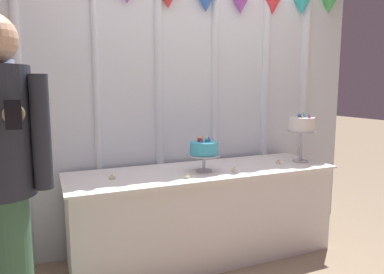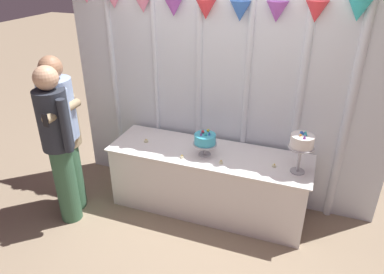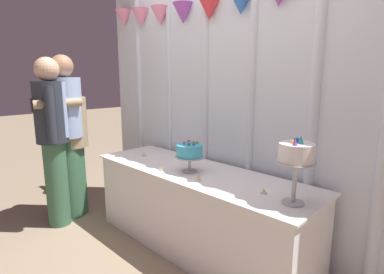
{
  "view_description": "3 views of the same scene",
  "coord_description": "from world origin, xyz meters",
  "px_view_note": "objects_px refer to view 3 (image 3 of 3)",
  "views": [
    {
      "loc": [
        -1.14,
        -2.36,
        1.37
      ],
      "look_at": [
        -0.09,
        0.12,
        0.99
      ],
      "focal_mm": 32.7,
      "sensor_mm": 36.0,
      "label": 1
    },
    {
      "loc": [
        0.96,
        -3.01,
        2.58
      ],
      "look_at": [
        -0.19,
        0.1,
        0.87
      ],
      "focal_mm": 33.42,
      "sensor_mm": 36.0,
      "label": 2
    },
    {
      "loc": [
        1.72,
        -1.69,
        1.51
      ],
      "look_at": [
        -0.2,
        0.24,
        0.97
      ],
      "focal_mm": 28.37,
      "sensor_mm": 36.0,
      "label": 3
    }
  ],
  "objects_px": {
    "tealight_far_right": "(264,192)",
    "cake_table": "(197,210)",
    "cake_display_nearright": "(296,156)",
    "tealight_near_left": "(162,169)",
    "guest_man_pink_jacket": "(53,135)",
    "guest_girl_blue_dress": "(71,143)",
    "tealight_far_left": "(144,155)",
    "cake_display_nearleft": "(190,152)",
    "guest_man_dark_suit": "(67,131)",
    "tealight_near_right": "(198,179)"
  },
  "relations": [
    {
      "from": "tealight_far_right",
      "to": "cake_table",
      "type": "bearing_deg",
      "value": 176.02
    },
    {
      "from": "cake_table",
      "to": "cake_display_nearright",
      "type": "relative_size",
      "value": 4.85
    },
    {
      "from": "tealight_near_left",
      "to": "guest_man_pink_jacket",
      "type": "height_order",
      "value": "guest_man_pink_jacket"
    },
    {
      "from": "tealight_far_right",
      "to": "guest_girl_blue_dress",
      "type": "distance_m",
      "value": 2.2
    },
    {
      "from": "cake_table",
      "to": "tealight_far_left",
      "type": "height_order",
      "value": "tealight_far_left"
    },
    {
      "from": "cake_display_nearleft",
      "to": "tealight_near_left",
      "type": "height_order",
      "value": "cake_display_nearleft"
    },
    {
      "from": "tealight_far_left",
      "to": "guest_man_pink_jacket",
      "type": "distance_m",
      "value": 0.92
    },
    {
      "from": "guest_girl_blue_dress",
      "to": "guest_man_pink_jacket",
      "type": "bearing_deg",
      "value": -60.15
    },
    {
      "from": "guest_man_dark_suit",
      "to": "guest_man_pink_jacket",
      "type": "xyz_separation_m",
      "value": [
        0.09,
        -0.19,
        -0.0
      ]
    },
    {
      "from": "cake_table",
      "to": "guest_man_dark_suit",
      "type": "height_order",
      "value": "guest_man_dark_suit"
    },
    {
      "from": "cake_display_nearright",
      "to": "tealight_far_right",
      "type": "relative_size",
      "value": 10.04
    },
    {
      "from": "cake_display_nearleft",
      "to": "tealight_near_right",
      "type": "xyz_separation_m",
      "value": [
        0.21,
        -0.11,
        -0.16
      ]
    },
    {
      "from": "guest_man_dark_suit",
      "to": "guest_girl_blue_dress",
      "type": "xyz_separation_m",
      "value": [
        -0.04,
        0.05,
        -0.14
      ]
    },
    {
      "from": "cake_display_nearright",
      "to": "guest_man_pink_jacket",
      "type": "distance_m",
      "value": 2.33
    },
    {
      "from": "cake_table",
      "to": "tealight_far_right",
      "type": "relative_size",
      "value": 48.72
    },
    {
      "from": "cake_display_nearleft",
      "to": "tealight_far_right",
      "type": "bearing_deg",
      "value": 1.13
    },
    {
      "from": "tealight_far_left",
      "to": "tealight_near_left",
      "type": "height_order",
      "value": "same"
    },
    {
      "from": "tealight_far_left",
      "to": "tealight_far_right",
      "type": "height_order",
      "value": "tealight_far_left"
    },
    {
      "from": "cake_display_nearleft",
      "to": "guest_man_dark_suit",
      "type": "distance_m",
      "value": 1.47
    },
    {
      "from": "guest_man_pink_jacket",
      "to": "guest_man_dark_suit",
      "type": "bearing_deg",
      "value": 116.94
    },
    {
      "from": "cake_display_nearright",
      "to": "tealight_near_right",
      "type": "relative_size",
      "value": 11.39
    },
    {
      "from": "tealight_near_left",
      "to": "tealight_far_right",
      "type": "height_order",
      "value": "tealight_near_left"
    },
    {
      "from": "tealight_near_right",
      "to": "guest_man_pink_jacket",
      "type": "bearing_deg",
      "value": -161.84
    },
    {
      "from": "cake_display_nearleft",
      "to": "cake_display_nearright",
      "type": "xyz_separation_m",
      "value": [
        0.93,
        -0.0,
        0.14
      ]
    },
    {
      "from": "tealight_far_right",
      "to": "guest_girl_blue_dress",
      "type": "relative_size",
      "value": 0.03
    },
    {
      "from": "tealight_far_right",
      "to": "guest_man_pink_jacket",
      "type": "distance_m",
      "value": 2.13
    },
    {
      "from": "cake_table",
      "to": "tealight_far_left",
      "type": "distance_m",
      "value": 0.81
    },
    {
      "from": "tealight_near_left",
      "to": "cake_table",
      "type": "bearing_deg",
      "value": 42.07
    },
    {
      "from": "cake_table",
      "to": "tealight_far_right",
      "type": "bearing_deg",
      "value": -3.98
    },
    {
      "from": "tealight_near_right",
      "to": "tealight_far_left",
      "type": "bearing_deg",
      "value": 170.39
    },
    {
      "from": "tealight_far_left",
      "to": "guest_girl_blue_dress",
      "type": "xyz_separation_m",
      "value": [
        -0.75,
        -0.42,
        0.08
      ]
    },
    {
      "from": "guest_man_dark_suit",
      "to": "tealight_far_right",
      "type": "bearing_deg",
      "value": 11.62
    },
    {
      "from": "cake_table",
      "to": "tealight_near_right",
      "type": "distance_m",
      "value": 0.45
    },
    {
      "from": "tealight_far_right",
      "to": "guest_man_dark_suit",
      "type": "height_order",
      "value": "guest_man_dark_suit"
    },
    {
      "from": "tealight_far_right",
      "to": "guest_man_pink_jacket",
      "type": "height_order",
      "value": "guest_man_pink_jacket"
    },
    {
      "from": "cake_display_nearright",
      "to": "tealight_near_right",
      "type": "height_order",
      "value": "cake_display_nearright"
    },
    {
      "from": "cake_display_nearright",
      "to": "tealight_near_right",
      "type": "distance_m",
      "value": 0.79
    },
    {
      "from": "tealight_near_right",
      "to": "guest_girl_blue_dress",
      "type": "bearing_deg",
      "value": -170.84
    },
    {
      "from": "cake_table",
      "to": "guest_girl_blue_dress",
      "type": "bearing_deg",
      "value": -163.52
    },
    {
      "from": "tealight_far_left",
      "to": "tealight_near_left",
      "type": "xyz_separation_m",
      "value": [
        0.5,
        -0.19,
        0.0
      ]
    },
    {
      "from": "tealight_near_right",
      "to": "guest_man_pink_jacket",
      "type": "relative_size",
      "value": 0.02
    },
    {
      "from": "tealight_far_left",
      "to": "tealight_far_right",
      "type": "xyz_separation_m",
      "value": [
        1.41,
        -0.03,
        -0.0
      ]
    },
    {
      "from": "cake_table",
      "to": "tealight_near_right",
      "type": "bearing_deg",
      "value": -43.22
    },
    {
      "from": "cake_display_nearright",
      "to": "tealight_far_left",
      "type": "distance_m",
      "value": 1.66
    },
    {
      "from": "cake_display_nearright",
      "to": "guest_girl_blue_dress",
      "type": "xyz_separation_m",
      "value": [
        -2.38,
        -0.37,
        -0.22
      ]
    },
    {
      "from": "guest_girl_blue_dress",
      "to": "cake_table",
      "type": "bearing_deg",
      "value": 16.48
    },
    {
      "from": "cake_display_nearleft",
      "to": "guest_man_pink_jacket",
      "type": "distance_m",
      "value": 1.45
    },
    {
      "from": "cake_display_nearleft",
      "to": "tealight_near_right",
      "type": "distance_m",
      "value": 0.28
    },
    {
      "from": "tealight_far_left",
      "to": "cake_display_nearleft",
      "type": "bearing_deg",
      "value": -3.71
    },
    {
      "from": "cake_display_nearright",
      "to": "guest_man_dark_suit",
      "type": "distance_m",
      "value": 2.38
    }
  ]
}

